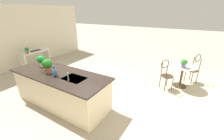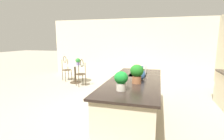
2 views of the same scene
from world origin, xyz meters
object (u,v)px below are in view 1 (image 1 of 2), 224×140
object	(u,v)px
chair_by_island	(166,73)
potted_plant_on_table	(184,63)
vase_on_counter	(55,72)
potted_plant_counter_far	(41,60)
bistro_table	(182,74)
potted_plant_on_desk	(27,50)
chair_near_window	(194,67)
potted_plant_counter_near	(47,65)
writing_desk	(35,56)
keyboard	(35,50)

from	to	relation	value
chair_by_island	potted_plant_on_table	distance (m)	0.64
vase_on_counter	potted_plant_counter_far	bearing A→B (deg)	-15.84
bistro_table	potted_plant_on_desk	size ratio (longest dim) A/B	3.25
chair_near_window	vase_on_counter	size ratio (longest dim) A/B	3.62
potted_plant_on_table	potted_plant_counter_near	distance (m)	4.08
chair_near_window	vase_on_counter	xyz separation A→B (m)	(2.97, 3.54, 0.46)
chair_by_island	vase_on_counter	size ratio (longest dim) A/B	3.62
potted_plant_on_desk	bistro_table	bearing A→B (deg)	-163.32
potted_plant_on_desk	vase_on_counter	distance (m)	3.48
writing_desk	potted_plant_counter_near	distance (m)	3.43
bistro_table	potted_plant_on_desk	xyz separation A→B (m)	(5.94, 1.78, 0.43)
chair_by_island	potted_plant_on_desk	size ratio (longest dim) A/B	4.23
chair_near_window	potted_plant_on_table	size ratio (longest dim) A/B	3.76
keyboard	potted_plant_on_desk	size ratio (longest dim) A/B	1.79
potted_plant_counter_far	potted_plant_counter_near	world-z (taller)	potted_plant_counter_near
potted_plant_counter_far	chair_near_window	bearing A→B (deg)	-139.71
chair_near_window	potted_plant_on_table	xyz separation A→B (m)	(0.31, 0.73, 0.33)
chair_near_window	potted_plant_counter_near	size ratio (longest dim) A/B	2.87
writing_desk	vase_on_counter	xyz separation A→B (m)	(-3.40, 1.52, 0.52)
chair_by_island	chair_near_window	bearing A→B (deg)	-125.07
chair_near_window	keyboard	distance (m)	6.68
keyboard	potted_plant_counter_near	distance (m)	3.46
bistro_table	chair_near_window	bearing A→B (deg)	-118.13
writing_desk	bistro_table	bearing A→B (deg)	-166.72
chair_by_island	potted_plant_counter_near	xyz separation A→B (m)	(2.58, 2.41, 0.56)
bistro_table	potted_plant_counter_far	world-z (taller)	potted_plant_counter_far
bistro_table	keyboard	world-z (taller)	keyboard
keyboard	potted_plant_counter_far	size ratio (longest dim) A/B	1.37
chair_near_window	writing_desk	world-z (taller)	chair_near_window
potted_plant_counter_far	potted_plant_on_desk	distance (m)	2.56
potted_plant_on_table	potted_plant_counter_far	bearing A→B (deg)	35.62
potted_plant_on_table	potted_plant_counter_far	size ratio (longest dim) A/B	0.86
potted_plant_on_table	potted_plant_counter_near	world-z (taller)	potted_plant_counter_near
potted_plant_on_desk	chair_by_island	bearing A→B (deg)	-166.65
potted_plant_on_desk	vase_on_counter	world-z (taller)	vase_on_counter
writing_desk	potted_plant_counter_near	xyz separation A→B (m)	(-3.05, 1.45, 0.62)
bistro_table	keyboard	bearing A→B (deg)	12.34
writing_desk	keyboard	world-z (taller)	keyboard
bistro_table	potted_plant_on_table	distance (m)	0.47
keyboard	potted_plant_counter_near	bearing A→B (deg)	153.23
potted_plant_counter_far	vase_on_counter	world-z (taller)	potted_plant_counter_far
writing_desk	potted_plant_counter_far	size ratio (longest dim) A/B	3.74
bistro_table	potted_plant_counter_near	size ratio (longest dim) A/B	2.20
chair_near_window	potted_plant_counter_far	bearing A→B (deg)	40.29
writing_desk	vase_on_counter	bearing A→B (deg)	155.94
bistro_table	potted_plant_counter_far	bearing A→B (deg)	37.11
potted_plant_on_desk	potted_plant_counter_near	bearing A→B (deg)	159.45
chair_by_island	writing_desk	xyz separation A→B (m)	(5.63, 0.96, -0.06)
bistro_table	writing_desk	xyz separation A→B (m)	(6.06, 1.43, 0.06)
keyboard	potted_plant_counter_far	distance (m)	2.89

